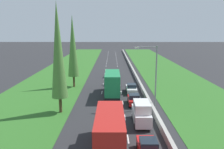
% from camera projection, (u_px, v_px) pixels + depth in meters
% --- Properties ---
extents(ground_plane, '(300.00, 300.00, 0.00)m').
position_uv_depth(ground_plane, '(113.00, 72.00, 62.21)').
color(ground_plane, '#28282B').
rests_on(ground_plane, ground).
extents(grass_verge_left, '(14.00, 140.00, 0.04)m').
position_uv_depth(grass_verge_left, '(66.00, 71.00, 62.25)').
color(grass_verge_left, '#2D6623').
rests_on(grass_verge_left, ground).
extents(grass_verge_right, '(14.00, 140.00, 0.04)m').
position_uv_depth(grass_verge_right, '(165.00, 72.00, 62.16)').
color(grass_verge_right, '#2D6623').
rests_on(grass_verge_right, ground).
extents(median_barrier, '(0.44, 120.00, 0.85)m').
position_uv_depth(median_barrier, '(134.00, 70.00, 62.11)').
color(median_barrier, '#9E9B93').
rests_on(median_barrier, ground).
extents(lane_markings, '(3.64, 116.00, 0.01)m').
position_uv_depth(lane_markings, '(113.00, 72.00, 62.21)').
color(lane_markings, white).
rests_on(lane_markings, ground).
extents(red_hatchback_right_lane, '(1.74, 3.90, 1.72)m').
position_uv_depth(red_hatchback_right_lane, '(149.00, 148.00, 20.49)').
color(red_hatchback_right_lane, red).
rests_on(red_hatchback_right_lane, ground).
extents(red_box_truck_centre_lane, '(2.46, 9.40, 4.18)m').
position_uv_depth(red_box_truck_centre_lane, '(111.00, 131.00, 20.79)').
color(red_box_truck_centre_lane, black).
rests_on(red_box_truck_centre_lane, ground).
extents(silver_hatchback_centre_lane, '(1.74, 3.90, 1.72)m').
position_uv_depth(silver_hatchback_centre_lane, '(114.00, 110.00, 30.29)').
color(silver_hatchback_centre_lane, silver).
rests_on(silver_hatchback_centre_lane, ground).
extents(green_box_truck_centre_lane, '(2.46, 9.40, 4.18)m').
position_uv_depth(green_box_truck_centre_lane, '(113.00, 83.00, 39.22)').
color(green_box_truck_centre_lane, black).
rests_on(green_box_truck_centre_lane, ground).
extents(white_van_right_lane, '(1.96, 4.90, 2.82)m').
position_uv_depth(white_van_right_lane, '(142.00, 113.00, 27.50)').
color(white_van_right_lane, white).
rests_on(white_van_right_lane, ground).
extents(red_hatchback_right_lane_fourth, '(1.74, 3.90, 1.72)m').
position_uv_depth(red_hatchback_right_lane_fourth, '(135.00, 100.00, 34.63)').
color(red_hatchback_right_lane_fourth, red).
rests_on(red_hatchback_right_lane_fourth, ground).
extents(white_sedan_right_lane_fifth, '(1.82, 4.50, 1.64)m').
position_uv_depth(white_sedan_right_lane_fifth, '(132.00, 88.00, 41.30)').
color(white_sedan_right_lane_fifth, white).
rests_on(white_sedan_right_lane_fifth, ground).
extents(maroon_hatchback_centre_lane, '(1.74, 3.90, 1.72)m').
position_uv_depth(maroon_hatchback_centre_lane, '(112.00, 80.00, 47.60)').
color(maroon_hatchback_centre_lane, maroon).
rests_on(maroon_hatchback_centre_lane, ground).
extents(white_sedan_centre_lane, '(1.82, 4.50, 1.64)m').
position_uv_depth(white_sedan_centre_lane, '(111.00, 74.00, 54.74)').
color(white_sedan_centre_lane, white).
rests_on(white_sedan_centre_lane, ground).
extents(poplar_tree_second, '(2.17, 2.17, 14.87)m').
position_uv_depth(poplar_tree_second, '(59.00, 51.00, 29.99)').
color(poplar_tree_second, '#4C3823').
rests_on(poplar_tree_second, ground).
extents(poplar_tree_third, '(2.15, 2.15, 13.96)m').
position_uv_depth(poplar_tree_third, '(74.00, 46.00, 44.18)').
color(poplar_tree_third, '#4C3823').
rests_on(poplar_tree_third, ground).
extents(street_light_mast, '(3.20, 0.28, 9.00)m').
position_uv_depth(street_light_mast, '(155.00, 72.00, 32.53)').
color(street_light_mast, gray).
rests_on(street_light_mast, ground).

